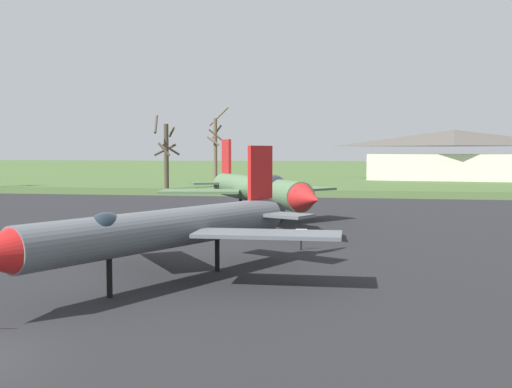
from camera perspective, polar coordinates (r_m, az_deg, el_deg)
name	(u,v)px	position (r m, az deg, el deg)	size (l,w,h in m)	color
asphalt_apron	(186,241)	(32.10, -6.63, -4.39)	(98.97, 62.07, 0.05)	black
grass_verge_strip	(281,193)	(68.23, 2.33, 0.07)	(158.97, 12.00, 0.06)	#394E27
jet_fighter_front_left	(163,228)	(21.37, -8.75, -3.21)	(10.44, 13.72, 4.95)	#565B60
jet_fighter_rear_left	(258,189)	(37.64, 0.21, 0.46)	(11.24, 15.67, 5.59)	#4C6B47
info_placard_rear_left	(301,237)	(28.81, 4.26, -4.03)	(0.58, 0.36, 1.06)	black
bare_tree_left_of_center	(166,152)	(77.64, -8.47, 3.92)	(3.73, 3.76, 9.39)	#42382D
bare_tree_center	(216,149)	(75.32, -3.78, 4.20)	(2.87, 3.14, 10.27)	brown
visitor_building	(454,155)	(105.08, 18.10, 3.47)	(29.71, 12.87, 8.31)	beige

